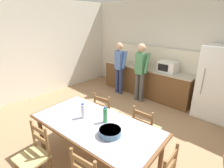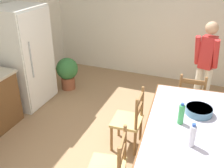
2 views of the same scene
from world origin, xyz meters
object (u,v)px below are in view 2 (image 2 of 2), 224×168
(chair_side_far_left, at_px, (110,168))
(chair_side_far_right, at_px, (129,121))
(bottle_near_centre, at_px, (192,136))
(potted_plant, at_px, (67,71))
(refrigerator, at_px, (24,57))
(serving_bowl, at_px, (199,110))
(person_by_table, at_px, (206,62))
(bottle_off_centre, at_px, (181,114))
(dining_table, at_px, (190,136))
(chair_head_end, at_px, (190,99))

(chair_side_far_left, distance_m, chair_side_far_right, 0.95)
(bottle_near_centre, height_order, potted_plant, bottle_near_centre)
(potted_plant, bearing_deg, refrigerator, 148.76)
(serving_bowl, relative_size, person_by_table, 0.20)
(serving_bowl, bearing_deg, refrigerator, 79.00)
(refrigerator, relative_size, bottle_off_centre, 6.58)
(dining_table, xyz_separation_m, bottle_near_centre, (-0.26, -0.02, 0.20))
(refrigerator, relative_size, potted_plant, 2.66)
(bottle_near_centre, xyz_separation_m, chair_side_far_left, (-0.28, 0.78, -0.47))
(chair_side_far_left, relative_size, person_by_table, 0.58)
(refrigerator, bearing_deg, person_by_table, -72.92)
(bottle_near_centre, height_order, serving_bowl, bottle_near_centre)
(chair_side_far_right, xyz_separation_m, chair_head_end, (0.94, -0.72, 0.00))
(bottle_off_centre, xyz_separation_m, serving_bowl, (0.28, -0.18, -0.07))
(chair_side_far_left, xyz_separation_m, chair_side_far_right, (0.95, 0.08, 0.00))
(dining_table, bearing_deg, person_by_table, -0.53)
(serving_bowl, xyz_separation_m, chair_side_far_right, (0.03, 0.89, -0.39))
(chair_head_end, bearing_deg, refrigerator, 3.57)
(bottle_near_centre, bearing_deg, chair_head_end, 5.03)
(bottle_off_centre, bearing_deg, bottle_near_centre, -155.96)
(chair_side_far_right, bearing_deg, bottle_off_centre, 62.88)
(refrigerator, height_order, chair_head_end, refrigerator)
(refrigerator, relative_size, person_by_table, 1.12)
(bottle_off_centre, distance_m, potted_plant, 2.97)
(bottle_off_centre, height_order, person_by_table, person_by_table)
(chair_head_end, bearing_deg, person_by_table, -107.68)
(refrigerator, xyz_separation_m, serving_bowl, (-0.60, -3.06, -0.05))
(dining_table, bearing_deg, refrigerator, 72.14)
(bottle_near_centre, relative_size, person_by_table, 0.17)
(refrigerator, height_order, bottle_near_centre, refrigerator)
(potted_plant, bearing_deg, bottle_near_centre, -126.66)
(potted_plant, bearing_deg, chair_side_far_right, -126.14)
(bottle_off_centre, distance_m, serving_bowl, 0.34)
(dining_table, height_order, serving_bowl, serving_bowl)
(serving_bowl, xyz_separation_m, person_by_table, (1.53, 0.03, 0.05))
(chair_side_far_left, bearing_deg, serving_bowl, 129.00)
(bottle_near_centre, bearing_deg, dining_table, 5.01)
(refrigerator, distance_m, bottle_off_centre, 3.01)
(refrigerator, xyz_separation_m, dining_table, (-0.97, -3.02, -0.18))
(bottle_off_centre, distance_m, chair_head_end, 1.34)
(dining_table, bearing_deg, chair_side_far_left, 125.54)
(dining_table, distance_m, person_by_table, 1.91)
(chair_side_far_right, bearing_deg, potted_plant, -129.55)
(chair_side_far_right, bearing_deg, dining_table, 60.95)
(bottle_off_centre, height_order, chair_head_end, bottle_off_centre)
(potted_plant, bearing_deg, chair_side_far_left, -140.58)
(bottle_off_centre, bearing_deg, person_by_table, -4.88)
(person_by_table, xyz_separation_m, potted_plant, (-0.23, 2.61, -0.50))
(serving_bowl, bearing_deg, person_by_table, 1.00)
(bottle_near_centre, distance_m, chair_side_far_right, 1.19)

